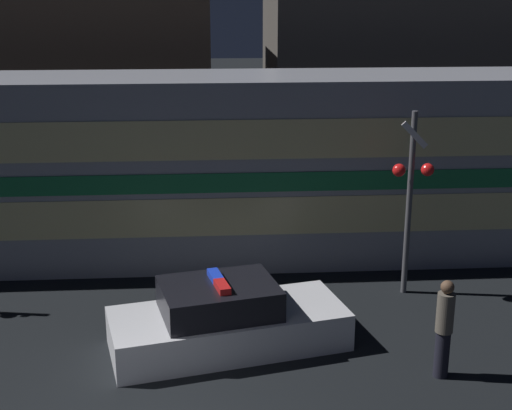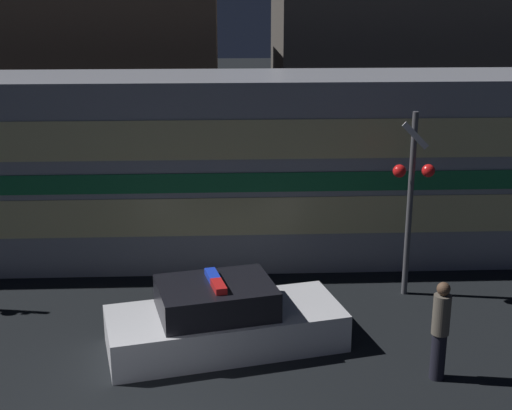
# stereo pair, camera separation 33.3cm
# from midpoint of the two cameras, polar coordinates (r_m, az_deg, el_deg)

# --- Properties ---
(train) EXTENTS (22.23, 2.85, 4.43)m
(train) POSITION_cam_midpoint_polar(r_m,az_deg,el_deg) (17.34, 1.13, 3.08)
(train) COLOR gray
(train) RESTS_ON ground_plane
(police_car) EXTENTS (4.58, 2.64, 1.38)m
(police_car) POSITION_cam_midpoint_polar(r_m,az_deg,el_deg) (13.29, -3.13, -9.26)
(police_car) COLOR silver
(police_car) RESTS_ON ground_plane
(pedestrian) EXTENTS (0.30, 0.30, 1.77)m
(pedestrian) POSITION_cam_midpoint_polar(r_m,az_deg,el_deg) (12.51, 14.06, -9.52)
(pedestrian) COLOR black
(pedestrian) RESTS_ON ground_plane
(crossing_signal_near) EXTENTS (0.87, 0.34, 3.99)m
(crossing_signal_near) POSITION_cam_midpoint_polar(r_m,az_deg,el_deg) (15.19, 11.67, 1.20)
(crossing_signal_near) COLOR #4C4C51
(crossing_signal_near) RESTS_ON ground_plane
(building_left) EXTENTS (10.49, 5.18, 6.63)m
(building_left) POSITION_cam_midpoint_polar(r_m,az_deg,el_deg) (24.99, -16.32, 9.25)
(building_left) COLOR brown
(building_left) RESTS_ON ground_plane
(building_center) EXTENTS (8.24, 5.68, 7.18)m
(building_center) POSITION_cam_midpoint_polar(r_m,az_deg,el_deg) (25.77, 10.00, 10.51)
(building_center) COLOR #47423D
(building_center) RESTS_ON ground_plane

